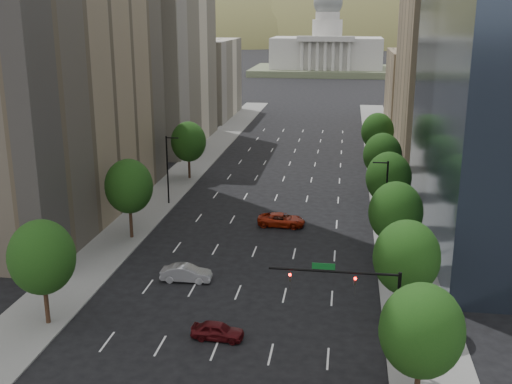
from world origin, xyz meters
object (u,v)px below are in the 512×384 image
at_px(traffic_signal, 362,295).
at_px(car_silver, 186,273).
at_px(car_maroon, 218,331).
at_px(capitol, 327,52).
at_px(car_red_far, 281,220).

bearing_deg(traffic_signal, car_silver, 143.19).
height_order(traffic_signal, car_maroon, traffic_signal).
xyz_separation_m(capitol, car_maroon, (-0.11, -218.05, -7.89)).
bearing_deg(capitol, traffic_signal, -87.26).
bearing_deg(car_silver, car_maroon, -155.74).
bearing_deg(car_red_far, car_maroon, 177.01).
bearing_deg(traffic_signal, car_maroon, 171.15).
distance_m(capitol, car_red_far, 191.39).
bearing_deg(traffic_signal, capitol, 92.74).
xyz_separation_m(traffic_signal, car_maroon, (-10.64, 1.66, -4.48)).
xyz_separation_m(capitol, car_silver, (-5.16, -207.97, -7.80)).
bearing_deg(car_maroon, traffic_signal, -95.79).
bearing_deg(car_red_far, capitol, 1.95).
distance_m(car_maroon, car_silver, 11.28).
bearing_deg(car_silver, capitol, -3.77).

